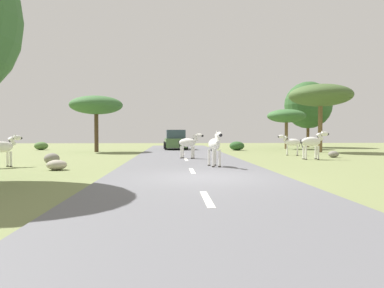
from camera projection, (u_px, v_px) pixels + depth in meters
ground_plane at (205, 179)px, 11.95m from camera, size 90.00×90.00×0.00m
road at (195, 178)px, 11.93m from camera, size 6.00×64.00×0.05m
lane_markings at (197, 181)px, 10.93m from camera, size 0.16×56.00×0.01m
zebra_0 at (215, 145)px, 15.73m from camera, size 0.59×1.63×1.55m
zebra_1 at (291, 143)px, 24.68m from camera, size 1.48×0.71×1.44m
zebra_2 at (4, 147)px, 15.96m from camera, size 1.07×1.34×1.44m
zebra_3 at (313, 142)px, 20.78m from camera, size 1.74×0.59×1.64m
zebra_4 at (189, 143)px, 20.91m from camera, size 1.46×0.91×1.47m
car_0 at (175, 140)px, 33.26m from camera, size 2.20×4.43×1.74m
tree_2 at (308, 105)px, 39.38m from camera, size 4.98×4.98×6.99m
tree_4 at (320, 96)px, 28.75m from camera, size 4.85×4.85×5.28m
tree_5 at (96, 105)px, 29.27m from camera, size 4.16×4.16×4.45m
tree_6 at (286, 116)px, 35.17m from camera, size 3.63×3.63×3.78m
bush_0 at (237, 146)px, 32.16m from camera, size 1.29×1.16×0.78m
bush_1 at (41, 146)px, 33.05m from camera, size 1.20×1.08×0.72m
rock_0 at (333, 154)px, 22.51m from camera, size 0.63×0.56×0.40m
rock_1 at (57, 165)px, 14.74m from camera, size 0.79×0.74×0.41m
rock_3 at (52, 159)px, 17.51m from camera, size 0.70×0.75×0.53m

